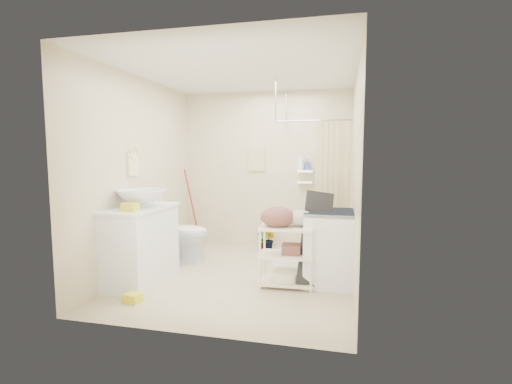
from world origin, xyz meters
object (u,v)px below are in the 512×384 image
toilet (182,232)px  laundry_rack (287,250)px  washing_machine (331,247)px  vanity (140,244)px

toilet → laundry_rack: bearing=-109.3°
toilet → laundry_rack: (1.67, -0.71, 0.01)m
laundry_rack → washing_machine: bearing=20.5°
vanity → laundry_rack: bearing=8.8°
washing_machine → laundry_rack: size_ratio=1.03×
laundry_rack → vanity: bearing=-174.6°
toilet → laundry_rack: size_ratio=0.97×
washing_machine → toilet: bearing=167.5°
vanity → toilet: vanity is taller
vanity → washing_machine: 2.35m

